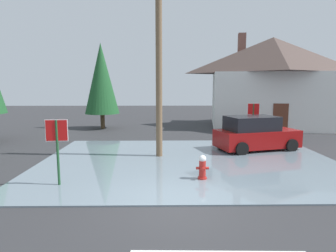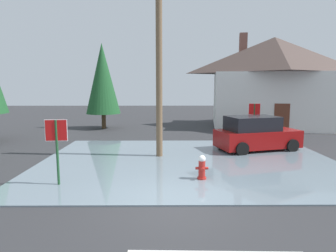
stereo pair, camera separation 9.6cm
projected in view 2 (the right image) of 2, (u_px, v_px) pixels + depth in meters
The scene contains 9 objects.
ground_plane at pixel (175, 205), 7.98m from camera, with size 80.00×80.00×0.10m, color #2D2D30.
flood_puddle at pixel (189, 161), 12.32m from camera, with size 12.42×9.24×0.04m, color slate.
stop_sign_near at pixel (57, 139), 9.18m from camera, with size 0.69×0.09×2.15m.
fire_hydrant at pixel (202, 168), 9.88m from camera, with size 0.44×0.37×0.87m.
utility_pole at pixel (159, 61), 12.63m from camera, with size 1.60×0.28×8.13m.
stop_sign_far at pixel (254, 113), 17.96m from camera, with size 0.69×0.20×2.13m.
house at pixel (273, 81), 22.66m from camera, with size 10.51×8.36×7.42m.
parked_car at pixel (256, 134), 14.47m from camera, with size 4.34×2.82×1.70m.
pine_tree_mid_left at pixel (103, 79), 21.57m from camera, with size 2.52×2.52×6.31m.
Camera 2 is at (-0.24, -7.61, 3.18)m, focal length 31.22 mm.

